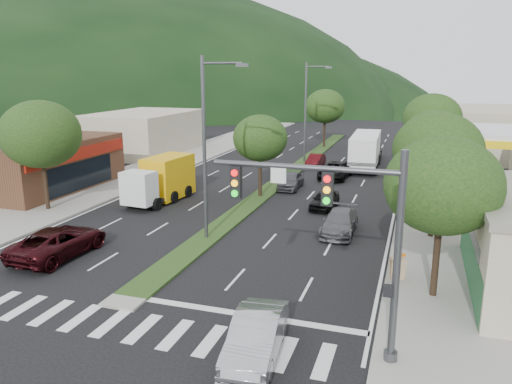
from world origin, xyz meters
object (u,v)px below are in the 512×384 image
(tree_r_d, at_px, (432,118))
(tree_r_b, at_px, (438,150))
(suv_maroon, at_px, (59,242))
(car_queue_c, at_px, (316,160))
(car_queue_a, at_px, (325,200))
(car_queue_d, at_px, (335,171))
(tree_r_c, at_px, (434,137))
(car_queue_f, at_px, (373,152))
(tree_med_far, at_px, (325,106))
(sedan_silver, at_px, (256,336))
(car_queue_e, at_px, (291,180))
(tree_r_a, at_px, (443,186))
(streetlight_mid, at_px, (307,108))
(tree_l_a, at_px, (41,134))
(tree_r_e, at_px, (430,112))
(car_queue_b, at_px, (340,222))
(tree_med_near, at_px, (260,138))
(box_truck, at_px, (162,181))
(traffic_signal, at_px, (347,223))
(a_frame_sign, at_px, (398,267))
(motorhome, at_px, (365,150))

(tree_r_d, bearing_deg, tree_r_b, -90.00)
(suv_maroon, bearing_deg, car_queue_c, -103.12)
(car_queue_a, bearing_deg, car_queue_d, 100.60)
(tree_r_c, height_order, car_queue_f, tree_r_c)
(tree_med_far, distance_m, sedan_silver, 47.02)
(suv_maroon, bearing_deg, car_queue_e, -110.71)
(tree_r_b, distance_m, car_queue_e, 14.73)
(tree_r_a, height_order, car_queue_a, tree_r_a)
(car_queue_a, bearing_deg, car_queue_f, 91.94)
(streetlight_mid, bearing_deg, sedan_silver, -80.20)
(streetlight_mid, bearing_deg, tree_r_d, -14.27)
(tree_r_c, height_order, car_queue_c, tree_r_c)
(tree_l_a, height_order, car_queue_a, tree_l_a)
(car_queue_d, bearing_deg, car_queue_f, 83.38)
(car_queue_d, bearing_deg, tree_r_e, 64.79)
(tree_l_a, relative_size, car_queue_b, 1.60)
(car_queue_a, relative_size, car_queue_f, 0.80)
(tree_med_near, relative_size, box_truck, 0.92)
(tree_med_near, xyz_separation_m, tree_l_a, (-12.50, -8.00, 0.75))
(suv_maroon, bearing_deg, traffic_signal, 164.43)
(car_queue_b, height_order, car_queue_e, car_queue_e)
(car_queue_b, relative_size, a_frame_sign, 3.49)
(tree_med_near, bearing_deg, tree_r_e, 61.39)
(traffic_signal, bearing_deg, streetlight_mid, 104.33)
(tree_r_b, xyz_separation_m, tree_r_d, (0.00, 18.00, 0.14))
(tree_med_near, xyz_separation_m, streetlight_mid, (0.21, 15.00, 1.16))
(car_queue_a, xyz_separation_m, car_queue_c, (-3.66, 15.00, -0.01))
(tree_med_far, height_order, motorhome, tree_med_far)
(tree_med_far, relative_size, motorhome, 0.79)
(car_queue_f, height_order, motorhome, motorhome)
(sedan_silver, height_order, suv_maroon, suv_maroon)
(car_queue_d, distance_m, car_queue_e, 5.71)
(box_truck, bearing_deg, tree_r_e, -120.99)
(tree_med_far, distance_m, box_truck, 30.05)
(tree_r_e, relative_size, suv_maroon, 1.22)
(streetlight_mid, distance_m, car_queue_c, 5.40)
(tree_l_a, bearing_deg, tree_r_c, 22.20)
(tree_r_c, relative_size, tree_r_d, 0.90)
(suv_maroon, height_order, box_truck, box_truck)
(car_queue_a, bearing_deg, car_queue_b, -64.77)
(tree_r_a, distance_m, streetlight_mid, 31.32)
(tree_r_d, bearing_deg, tree_r_e, 90.00)
(motorhome, bearing_deg, car_queue_c, -176.58)
(sedan_silver, bearing_deg, traffic_signal, 11.66)
(tree_r_e, height_order, suv_maroon, tree_r_e)
(car_queue_d, bearing_deg, car_queue_e, -114.51)
(traffic_signal, bearing_deg, car_queue_e, 108.19)
(tree_r_c, height_order, sedan_silver, tree_r_c)
(tree_med_far, distance_m, car_queue_b, 33.64)
(traffic_signal, relative_size, car_queue_a, 1.95)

